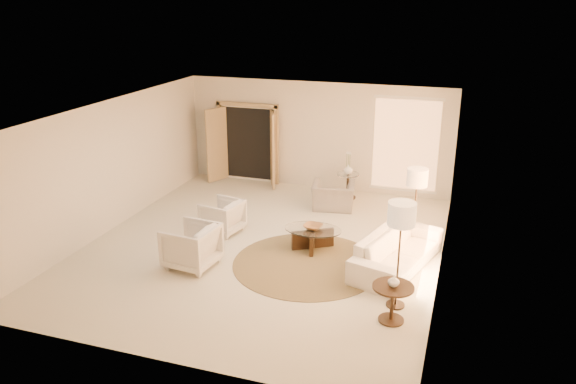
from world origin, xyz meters
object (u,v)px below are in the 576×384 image
(accent_chair, at_px, (333,191))
(end_vase, at_px, (394,281))
(armchair_right, at_px, (191,244))
(bowl, at_px, (313,227))
(armchair_left, at_px, (222,215))
(side_table, at_px, (348,183))
(sofa, at_px, (397,250))
(floor_lamp_near, at_px, (417,181))
(coffee_table, at_px, (313,236))
(end_table, at_px, (393,297))
(side_vase, at_px, (348,169))
(floor_lamp_far, at_px, (401,219))

(accent_chair, distance_m, end_vase, 4.96)
(armchair_right, xyz_separation_m, bowl, (1.96, 1.47, 0.02))
(armchair_left, distance_m, side_table, 3.63)
(sofa, bearing_deg, floor_lamp_near, 5.14)
(sofa, height_order, armchair_right, armchair_right)
(armchair_right, xyz_separation_m, end_vase, (3.88, -0.72, 0.25))
(sofa, bearing_deg, accent_chair, 51.90)
(accent_chair, bearing_deg, bowl, 84.22)
(side_table, bearing_deg, bowl, -90.22)
(accent_chair, distance_m, floor_lamp_near, 2.84)
(side_table, bearing_deg, coffee_table, -90.22)
(end_table, bearing_deg, coffee_table, 131.22)
(accent_chair, height_order, end_table, accent_chair)
(floor_lamp_near, distance_m, side_vase, 3.23)
(floor_lamp_near, distance_m, bowl, 2.24)
(bowl, xyz_separation_m, end_vase, (1.92, -2.19, 0.23))
(end_table, bearing_deg, armchair_right, 169.47)
(side_table, relative_size, side_vase, 2.76)
(end_table, relative_size, side_vase, 2.80)
(accent_chair, height_order, coffee_table, accent_chair)
(sofa, bearing_deg, end_vase, -158.55)
(sofa, bearing_deg, side_table, 42.60)
(side_table, bearing_deg, sofa, -63.41)
(coffee_table, height_order, side_table, side_table)
(side_vase, bearing_deg, armchair_right, -113.14)
(armchair_right, height_order, bowl, armchair_right)
(armchair_left, xyz_separation_m, floor_lamp_near, (4.01, 0.45, 1.05))
(end_table, bearing_deg, accent_chair, 114.67)
(sofa, bearing_deg, bowl, 96.34)
(coffee_table, relative_size, end_vase, 8.07)
(armchair_right, relative_size, end_vase, 4.82)
(coffee_table, height_order, end_vase, end_vase)
(armchair_left, xyz_separation_m, accent_chair, (1.94, 2.12, 0.04))
(sofa, height_order, end_vase, end_vase)
(end_vase, xyz_separation_m, side_vase, (-1.91, 5.35, 0.05))
(floor_lamp_near, relative_size, bowl, 4.53)
(floor_lamp_far, distance_m, side_vase, 5.29)
(accent_chair, height_order, bowl, accent_chair)
(accent_chair, distance_m, floor_lamp_far, 4.67)
(side_table, bearing_deg, end_vase, -70.36)
(accent_chair, xyz_separation_m, coffee_table, (0.15, -2.31, -0.17))
(floor_lamp_far, bearing_deg, accent_chair, 117.17)
(armchair_left, distance_m, coffee_table, 2.11)
(armchair_left, bearing_deg, floor_lamp_near, 107.58)
(floor_lamp_far, xyz_separation_m, bowl, (-1.92, 1.72, -1.09))
(side_table, xyz_separation_m, bowl, (-0.01, -3.15, 0.08))
(end_table, xyz_separation_m, floor_lamp_near, (-0.00, 2.83, 1.02))
(armchair_right, xyz_separation_m, floor_lamp_near, (3.88, 2.11, 0.99))
(side_vase, bearing_deg, accent_chair, -100.88)
(bowl, xyz_separation_m, side_vase, (0.01, 3.15, 0.28))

